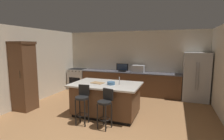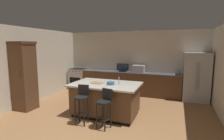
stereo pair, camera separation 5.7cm
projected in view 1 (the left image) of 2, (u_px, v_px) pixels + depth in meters
wall_back at (133, 62)px, 7.51m from camera, size 6.43×0.12×2.62m
wall_left at (37, 65)px, 6.37m from camera, size 0.12×5.06×2.62m
counter_back at (129, 83)px, 7.29m from camera, size 4.11×0.62×0.93m
kitchen_island at (106, 99)px, 5.04m from camera, size 1.94×1.24×0.93m
refrigerator at (196, 77)px, 6.33m from camera, size 0.89×0.76×1.76m
range_oven at (78, 79)px, 8.12m from camera, size 0.80×0.63×0.95m
cabinet_tower at (23, 75)px, 5.38m from camera, size 0.63×0.59×2.13m
microwave at (138, 69)px, 7.08m from camera, size 0.48×0.36×0.29m
tv_monitor at (122, 68)px, 7.25m from camera, size 0.51×0.16×0.34m
sink_faucet_back at (133, 69)px, 7.25m from camera, size 0.02×0.02×0.24m
sink_faucet_island at (119, 81)px, 4.83m from camera, size 0.02×0.02×0.22m
bar_stool_left at (82, 101)px, 4.43m from camera, size 0.34×0.35×1.01m
bar_stool_right at (105, 105)px, 4.21m from camera, size 0.35×0.37×0.96m
fruit_bowl at (111, 83)px, 4.83m from camera, size 0.22×0.22×0.08m
cell_phone at (92, 83)px, 5.08m from camera, size 0.08×0.15×0.01m
cutting_board at (98, 83)px, 5.03m from camera, size 0.40×0.30×0.02m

